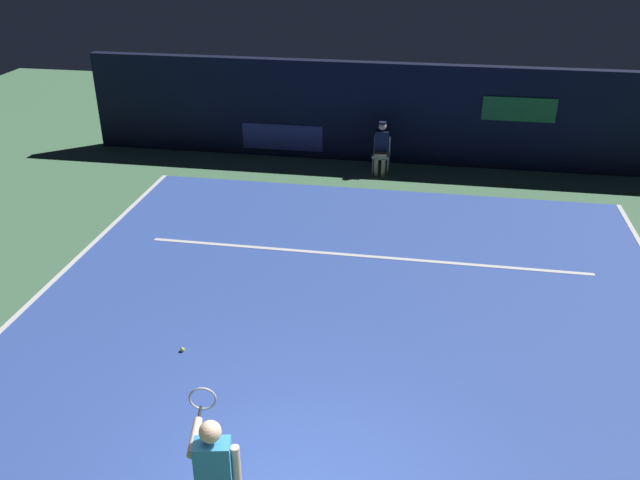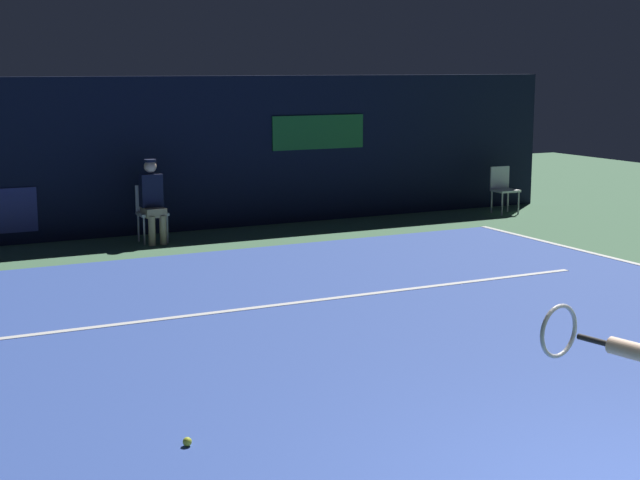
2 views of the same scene
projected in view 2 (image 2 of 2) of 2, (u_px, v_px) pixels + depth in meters
ground_plane at (358, 347)px, 9.64m from camera, size 32.63×32.63×0.00m
court_surface at (358, 346)px, 9.64m from camera, size 11.02×10.68×0.01m
line_service at (281, 305)px, 11.27m from camera, size 8.60×0.10×0.01m
back_wall at (140, 156)px, 15.94m from camera, size 16.17×0.33×2.60m
line_judge_on_chair at (152, 200)px, 15.20m from camera, size 0.45×0.54×1.32m
courtside_chair_near at (503, 187)px, 18.30m from camera, size 0.45×0.43×0.88m
tennis_ball at (187, 442)px, 7.09m from camera, size 0.07×0.07×0.07m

